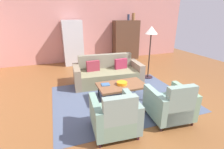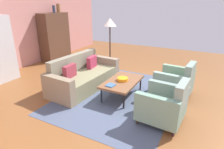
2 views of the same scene
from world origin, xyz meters
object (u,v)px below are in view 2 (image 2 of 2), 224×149
object	(u,v)px
armchair_right	(177,83)
vase_round	(58,8)
armchair_left	(165,106)
fruit_bowl	(123,79)
cabinet	(55,37)
vase_tall	(54,9)
couch	(83,77)
floor_lamp	(110,27)
book_stack	(111,85)
coffee_table	(122,82)

from	to	relation	value
armchair_right	vase_round	xyz separation A→B (m)	(1.52, 4.93, 1.62)
armchair_left	fruit_bowl	bearing A→B (deg)	66.45
cabinet	vase_tall	bearing A→B (deg)	-2.71
cabinet	vase_tall	xyz separation A→B (m)	(0.10, -0.00, 1.03)
couch	vase_tall	size ratio (longest dim) A/B	8.19
fruit_bowl	vase_round	distance (m)	4.57
couch	floor_lamp	size ratio (longest dim) A/B	1.25
couch	fruit_bowl	bearing A→B (deg)	93.81
couch	book_stack	distance (m)	1.15
vase_tall	floor_lamp	xyz separation A→B (m)	(-0.41, -2.64, -0.49)
vase_round	vase_tall	bearing A→B (deg)	180.00
book_stack	vase_tall	world-z (taller)	vase_tall
couch	vase_tall	xyz separation A→B (m)	(1.86, 2.57, 1.64)
coffee_table	vase_round	bearing A→B (deg)	60.65
vase_tall	vase_round	size ratio (longest dim) A/B	0.82
fruit_bowl	coffee_table	bearing A→B (deg)	180.00
couch	book_stack	xyz separation A→B (m)	(-0.39, -1.07, 0.13)
armchair_left	vase_round	xyz separation A→B (m)	(2.72, 4.93, 1.62)
couch	coffee_table	bearing A→B (deg)	93.46
cabinet	vase_round	xyz separation A→B (m)	(0.35, -0.00, 1.06)
cabinet	vase_round	size ratio (longest dim) A/B	5.62
couch	book_stack	bearing A→B (deg)	73.50
coffee_table	fruit_bowl	xyz separation A→B (m)	(0.01, -0.00, 0.07)
floor_lamp	couch	bearing A→B (deg)	177.40
armchair_left	vase_tall	distance (m)	5.73
floor_lamp	book_stack	bearing A→B (deg)	-151.39
fruit_bowl	vase_tall	size ratio (longest dim) A/B	1.01
coffee_table	vase_round	size ratio (longest dim) A/B	3.74
couch	floor_lamp	world-z (taller)	floor_lamp
book_stack	floor_lamp	world-z (taller)	floor_lamp
armchair_right	floor_lamp	xyz separation A→B (m)	(0.86, 2.29, 1.10)
vase_round	fruit_bowl	bearing A→B (deg)	-119.26
floor_lamp	armchair_right	bearing A→B (deg)	-110.62
book_stack	cabinet	distance (m)	4.27
cabinet	vase_tall	world-z (taller)	vase_tall
armchair_right	book_stack	world-z (taller)	armchair_right
armchair_left	fruit_bowl	size ratio (longest dim) A/B	3.31
armchair_left	book_stack	world-z (taller)	armchair_left
coffee_table	couch	bearing A→B (deg)	89.73
fruit_bowl	floor_lamp	world-z (taller)	floor_lamp
coffee_table	book_stack	xyz separation A→B (m)	(-0.39, 0.11, 0.05)
cabinet	coffee_table	bearing A→B (deg)	-115.11
couch	armchair_left	distance (m)	2.43
couch	armchair_left	size ratio (longest dim) A/B	2.45
cabinet	vase_round	world-z (taller)	vase_round
book_stack	vase_round	xyz separation A→B (m)	(2.50, 3.65, 1.54)
couch	cabinet	distance (m)	3.18
armchair_right	fruit_bowl	bearing A→B (deg)	121.72
fruit_bowl	vase_round	xyz separation A→B (m)	(2.11, 3.76, 1.52)
armchair_left	vase_round	world-z (taller)	vase_round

